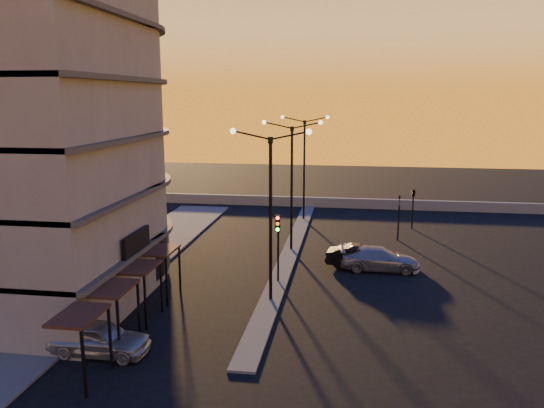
{
  "coord_description": "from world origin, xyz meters",
  "views": [
    {
      "loc": [
        4.22,
        -27.44,
        11.12
      ],
      "look_at": [
        -0.81,
        5.85,
        4.29
      ],
      "focal_mm": 35.0,
      "sensor_mm": 36.0,
      "label": 1
    }
  ],
  "objects_px": {
    "car_hatchback": "(99,338)",
    "streetlamp_mid": "(292,175)",
    "traffic_light_main": "(278,237)",
    "car_sedan": "(360,257)",
    "car_wagon": "(380,259)"
  },
  "relations": [
    {
      "from": "car_hatchback",
      "to": "streetlamp_mid",
      "type": "bearing_deg",
      "value": -19.61
    },
    {
      "from": "streetlamp_mid",
      "to": "traffic_light_main",
      "type": "relative_size",
      "value": 2.24
    },
    {
      "from": "car_sedan",
      "to": "car_wagon",
      "type": "relative_size",
      "value": 0.87
    },
    {
      "from": "streetlamp_mid",
      "to": "traffic_light_main",
      "type": "bearing_deg",
      "value": -90.0
    },
    {
      "from": "traffic_light_main",
      "to": "car_wagon",
      "type": "distance_m",
      "value": 7.47
    },
    {
      "from": "car_hatchback",
      "to": "car_wagon",
      "type": "height_order",
      "value": "car_hatchback"
    },
    {
      "from": "traffic_light_main",
      "to": "car_sedan",
      "type": "distance_m",
      "value": 6.61
    },
    {
      "from": "car_sedan",
      "to": "car_wagon",
      "type": "xyz_separation_m",
      "value": [
        1.24,
        -0.22,
        0.01
      ]
    },
    {
      "from": "car_hatchback",
      "to": "car_sedan",
      "type": "distance_m",
      "value": 18.02
    },
    {
      "from": "car_wagon",
      "to": "streetlamp_mid",
      "type": "bearing_deg",
      "value": 59.25
    },
    {
      "from": "car_wagon",
      "to": "car_hatchback",
      "type": "bearing_deg",
      "value": 136.27
    },
    {
      "from": "streetlamp_mid",
      "to": "car_sedan",
      "type": "distance_m",
      "value": 7.74
    },
    {
      "from": "traffic_light_main",
      "to": "car_hatchback",
      "type": "relative_size",
      "value": 0.95
    },
    {
      "from": "car_hatchback",
      "to": "car_wagon",
      "type": "bearing_deg",
      "value": -41.93
    },
    {
      "from": "car_sedan",
      "to": "traffic_light_main",
      "type": "bearing_deg",
      "value": 136.91
    }
  ]
}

